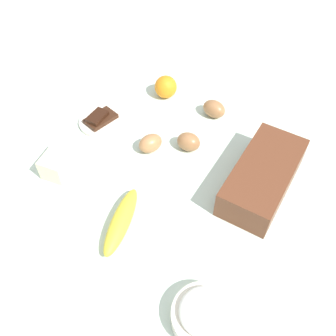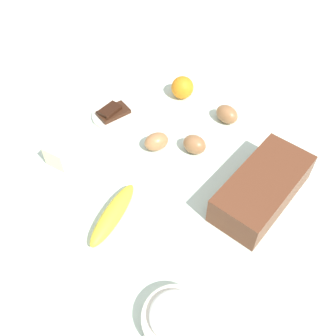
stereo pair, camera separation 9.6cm
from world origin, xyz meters
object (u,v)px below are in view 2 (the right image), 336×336
at_px(flour_bowl, 175,318).
at_px(egg_beside_bowl, 156,142).
at_px(butter_block, 64,150).
at_px(orange_fruit, 182,87).
at_px(egg_near_butter, 227,114).
at_px(egg_loose, 195,144).
at_px(banana, 112,214).
at_px(chocolate_plate, 113,114).
at_px(loaf_pan, 263,188).

xyz_separation_m(flour_bowl, egg_beside_bowl, (-0.30, -0.37, -0.00)).
xyz_separation_m(flour_bowl, butter_block, (-0.10, -0.52, 0.00)).
height_order(orange_fruit, egg_near_butter, orange_fruit).
relative_size(flour_bowl, butter_block, 1.46).
xyz_separation_m(orange_fruit, egg_loose, (0.14, 0.19, -0.01)).
bearing_deg(flour_bowl, butter_block, -100.63).
height_order(orange_fruit, egg_beside_bowl, orange_fruit).
height_order(banana, egg_near_butter, egg_near_butter).
bearing_deg(flour_bowl, egg_near_butter, -149.20).
bearing_deg(orange_fruit, egg_loose, 52.56).
height_order(butter_block, chocolate_plate, butter_block).
bearing_deg(orange_fruit, egg_near_butter, 94.37).
distance_m(egg_loose, chocolate_plate, 0.28).
relative_size(flour_bowl, chocolate_plate, 1.01).
bearing_deg(egg_beside_bowl, loaf_pan, 102.52).
relative_size(loaf_pan, butter_block, 3.25).
xyz_separation_m(loaf_pan, flour_bowl, (0.37, 0.07, -0.01)).
bearing_deg(loaf_pan, egg_beside_bowl, -83.72).
distance_m(egg_near_butter, egg_loose, 0.16).
height_order(loaf_pan, egg_beside_bowl, loaf_pan).
height_order(flour_bowl, egg_beside_bowl, flour_bowl).
xyz_separation_m(loaf_pan, orange_fruit, (-0.14, -0.41, -0.01)).
distance_m(orange_fruit, butter_block, 0.41).
bearing_deg(orange_fruit, loaf_pan, 70.85).
relative_size(butter_block, egg_near_butter, 1.28).
distance_m(loaf_pan, chocolate_plate, 0.50).
height_order(egg_near_butter, egg_beside_bowl, egg_near_butter).
xyz_separation_m(orange_fruit, egg_beside_bowl, (0.21, 0.11, -0.01)).
bearing_deg(loaf_pan, orange_fruit, -115.39).
bearing_deg(egg_beside_bowl, egg_loose, 129.60).
relative_size(flour_bowl, egg_loose, 2.01).
bearing_deg(egg_beside_bowl, butter_block, -35.34).
bearing_deg(egg_loose, banana, 3.06).
distance_m(egg_beside_bowl, egg_loose, 0.10).
bearing_deg(loaf_pan, egg_near_butter, -129.09).
bearing_deg(egg_beside_bowl, banana, 22.53).
height_order(flour_bowl, egg_near_butter, flour_bowl).
distance_m(orange_fruit, egg_beside_bowl, 0.24).
bearing_deg(butter_block, loaf_pan, 121.06).
xyz_separation_m(banana, orange_fruit, (-0.44, -0.20, 0.01)).
bearing_deg(flour_bowl, banana, -103.40).
bearing_deg(chocolate_plate, egg_beside_bowl, 91.36).
bearing_deg(chocolate_plate, egg_loose, 105.00).
bearing_deg(loaf_pan, butter_block, -65.18).
height_order(banana, chocolate_plate, banana).
distance_m(loaf_pan, butter_block, 0.52).
height_order(flour_bowl, chocolate_plate, flour_bowl).
bearing_deg(egg_near_butter, egg_loose, 6.46).
xyz_separation_m(orange_fruit, butter_block, (0.41, -0.04, -0.00)).
distance_m(butter_block, egg_near_butter, 0.47).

